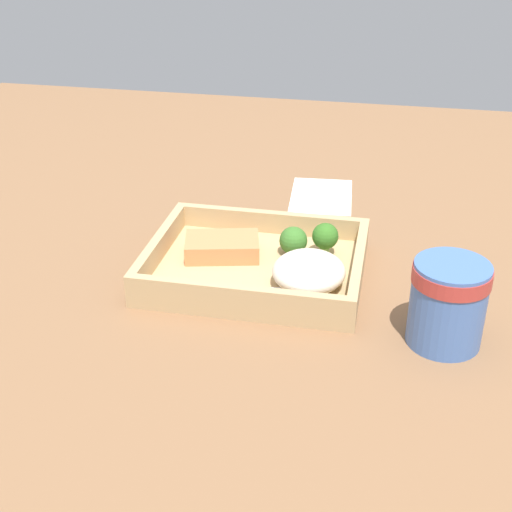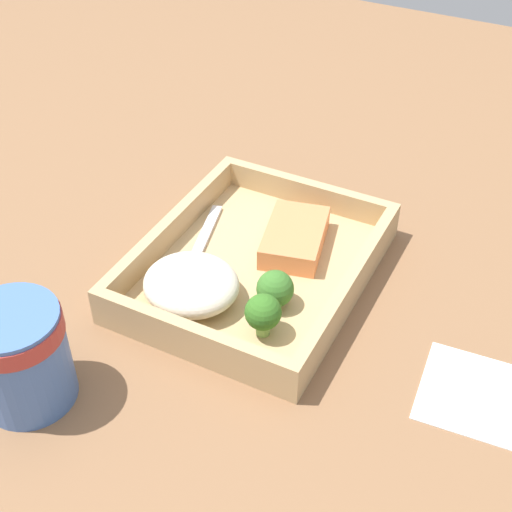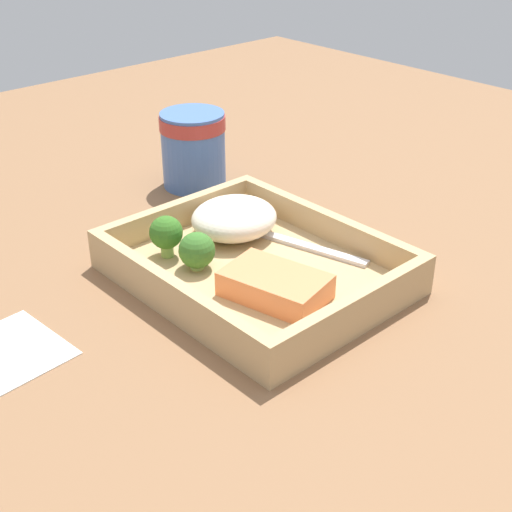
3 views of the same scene
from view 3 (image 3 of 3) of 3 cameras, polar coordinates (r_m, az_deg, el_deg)
name	(u,v)px [view 3 (image 3 of 3)]	position (r cm, az deg, el deg)	size (l,w,h in cm)	color
ground_plane	(256,288)	(72.08, 0.00, -2.57)	(160.00, 160.00, 2.00)	brown
takeout_tray	(256,274)	(71.25, 0.00, -1.48)	(26.90, 21.66, 1.20)	tan
tray_rim	(256,256)	(70.21, 0.00, -0.01)	(26.90, 21.66, 2.97)	tan
salmon_fillet	(275,285)	(66.01, 1.54, -2.35)	(9.49, 5.98, 2.43)	#EA834E
mashed_potatoes	(234,218)	(76.73, -1.76, 3.05)	(8.80, 9.51, 3.92)	beige
broccoli_floret_1	(197,251)	(70.41, -4.76, 0.42)	(3.66, 3.66, 3.86)	#7FAF64
broccoli_floret_2	(166,234)	(72.64, -7.20, 1.80)	(3.43, 3.43, 4.44)	#75A454
fork	(290,242)	(75.68, 2.76, 1.16)	(15.70, 5.59, 0.44)	silver
paper_cup	(193,145)	(91.20, -5.04, 8.81)	(8.28, 8.28, 9.61)	#466CB4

